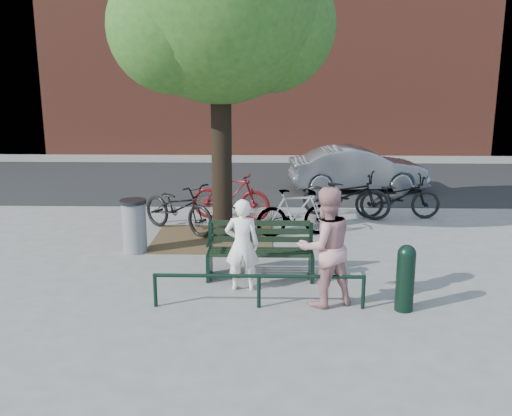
{
  "coord_description": "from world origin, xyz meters",
  "views": [
    {
      "loc": [
        0.15,
        -8.89,
        3.35
      ],
      "look_at": [
        -0.1,
        1.0,
        0.95
      ],
      "focal_mm": 40.0,
      "sensor_mm": 36.0,
      "label": 1
    }
  ],
  "objects_px": {
    "person_left": "(242,245)",
    "bollard": "(405,276)",
    "bicycle_c": "(346,194)",
    "parked_car": "(358,169)",
    "park_bench": "(260,249)",
    "person_right": "(325,247)",
    "litter_bin": "(134,226)"
  },
  "relations": [
    {
      "from": "litter_bin",
      "to": "bicycle_c",
      "type": "bearing_deg",
      "value": 32.24
    },
    {
      "from": "litter_bin",
      "to": "parked_car",
      "type": "distance_m",
      "value": 7.63
    },
    {
      "from": "bollard",
      "to": "park_bench",
      "type": "bearing_deg",
      "value": 147.62
    },
    {
      "from": "litter_bin",
      "to": "bicycle_c",
      "type": "height_order",
      "value": "bicycle_c"
    },
    {
      "from": "park_bench",
      "to": "bollard",
      "type": "relative_size",
      "value": 1.79
    },
    {
      "from": "bollard",
      "to": "parked_car",
      "type": "xyz_separation_m",
      "value": [
        0.55,
        8.32,
        0.11
      ]
    },
    {
      "from": "park_bench",
      "to": "litter_bin",
      "type": "xyz_separation_m",
      "value": [
        -2.39,
        1.27,
        0.03
      ]
    },
    {
      "from": "bollard",
      "to": "litter_bin",
      "type": "relative_size",
      "value": 0.97
    },
    {
      "from": "person_left",
      "to": "bollard",
      "type": "relative_size",
      "value": 1.49
    },
    {
      "from": "park_bench",
      "to": "parked_car",
      "type": "relative_size",
      "value": 0.46
    },
    {
      "from": "parked_car",
      "to": "park_bench",
      "type": "bearing_deg",
      "value": 153.68
    },
    {
      "from": "park_bench",
      "to": "bollard",
      "type": "height_order",
      "value": "same"
    },
    {
      "from": "park_bench",
      "to": "person_right",
      "type": "height_order",
      "value": "person_right"
    },
    {
      "from": "park_bench",
      "to": "litter_bin",
      "type": "bearing_deg",
      "value": 152.06
    },
    {
      "from": "bicycle_c",
      "to": "park_bench",
      "type": "bearing_deg",
      "value": 173.54
    },
    {
      "from": "park_bench",
      "to": "litter_bin",
      "type": "relative_size",
      "value": 1.73
    },
    {
      "from": "person_right",
      "to": "parked_car",
      "type": "xyz_separation_m",
      "value": [
        1.68,
        8.14,
        -0.25
      ]
    },
    {
      "from": "park_bench",
      "to": "person_left",
      "type": "xyz_separation_m",
      "value": [
        -0.27,
        -0.58,
        0.25
      ]
    },
    {
      "from": "person_left",
      "to": "litter_bin",
      "type": "height_order",
      "value": "person_left"
    },
    {
      "from": "bicycle_c",
      "to": "parked_car",
      "type": "height_order",
      "value": "parked_car"
    },
    {
      "from": "person_left",
      "to": "bollard",
      "type": "bearing_deg",
      "value": 160.83
    },
    {
      "from": "park_bench",
      "to": "parked_car",
      "type": "height_order",
      "value": "parked_car"
    },
    {
      "from": "person_left",
      "to": "parked_car",
      "type": "bearing_deg",
      "value": -112.64
    },
    {
      "from": "person_right",
      "to": "person_left",
      "type": "bearing_deg",
      "value": -45.52
    },
    {
      "from": "person_right",
      "to": "bicycle_c",
      "type": "distance_m",
      "value": 5.21
    },
    {
      "from": "litter_bin",
      "to": "parked_car",
      "type": "relative_size",
      "value": 0.26
    },
    {
      "from": "person_right",
      "to": "bollard",
      "type": "relative_size",
      "value": 1.8
    },
    {
      "from": "person_left",
      "to": "bicycle_c",
      "type": "bearing_deg",
      "value": -117.34
    },
    {
      "from": "park_bench",
      "to": "person_right",
      "type": "relative_size",
      "value": 0.99
    },
    {
      "from": "person_left",
      "to": "parked_car",
      "type": "height_order",
      "value": "person_left"
    },
    {
      "from": "bicycle_c",
      "to": "litter_bin",
      "type": "bearing_deg",
      "value": 141.47
    },
    {
      "from": "person_left",
      "to": "bicycle_c",
      "type": "relative_size",
      "value": 0.7
    }
  ]
}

